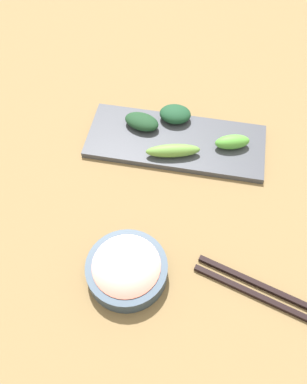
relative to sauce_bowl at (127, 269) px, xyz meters
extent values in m
cube|color=olive|center=(0.15, -0.03, -0.03)|extent=(2.10, 2.10, 0.02)
cylinder|color=#314459|center=(0.00, 0.00, 0.00)|extent=(0.12, 0.12, 0.03)
cylinder|color=maroon|center=(0.00, 0.00, 0.00)|extent=(0.10, 0.10, 0.02)
cube|color=#444751|center=(0.27, -0.03, -0.01)|extent=(0.13, 0.33, 0.01)
ellipsoid|color=#6EA647|center=(0.24, -0.04, 0.01)|extent=(0.05, 0.10, 0.02)
ellipsoid|color=#1E4B2F|center=(0.33, -0.02, 0.01)|extent=(0.05, 0.06, 0.03)
ellipsoid|color=#5CB241|center=(0.27, -0.14, 0.01)|extent=(0.04, 0.07, 0.03)
ellipsoid|color=#1F4528|center=(0.30, 0.04, 0.01)|extent=(0.05, 0.07, 0.02)
cube|color=black|center=(0.00, -0.21, -0.01)|extent=(0.07, 0.22, 0.01)
cube|color=black|center=(0.01, -0.22, -0.01)|extent=(0.07, 0.22, 0.01)
camera|label=1|loc=(-0.23, -0.08, 0.57)|focal=37.63mm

